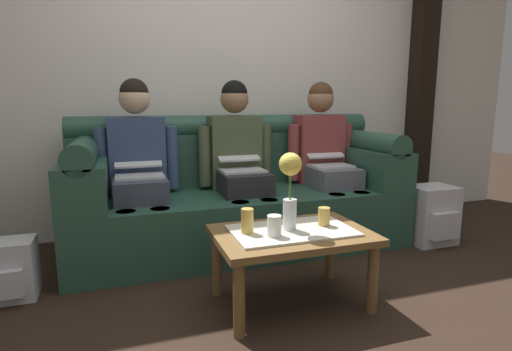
% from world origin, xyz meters
% --- Properties ---
extents(ground_plane, '(14.00, 14.00, 0.00)m').
position_xyz_m(ground_plane, '(0.00, 0.00, 0.00)').
color(ground_plane, black).
extents(back_wall_patterned, '(6.00, 0.12, 2.90)m').
position_xyz_m(back_wall_patterned, '(0.00, 1.70, 1.45)').
color(back_wall_patterned, silver).
rests_on(back_wall_patterned, ground_plane).
extents(timber_pillar, '(0.20, 0.20, 2.90)m').
position_xyz_m(timber_pillar, '(1.94, 1.58, 1.45)').
color(timber_pillar, black).
rests_on(timber_pillar, ground_plane).
extents(couch, '(2.38, 0.88, 0.96)m').
position_xyz_m(couch, '(0.00, 1.17, 0.37)').
color(couch, '#234738').
rests_on(couch, ground_plane).
extents(person_left, '(0.56, 0.67, 1.22)m').
position_xyz_m(person_left, '(-0.71, 1.17, 0.66)').
color(person_left, '#383D4C').
rests_on(person_left, ground_plane).
extents(person_middle, '(0.56, 0.67, 1.22)m').
position_xyz_m(person_middle, '(0.00, 1.17, 0.66)').
color(person_middle, '#232326').
rests_on(person_middle, ground_plane).
extents(person_right, '(0.56, 0.67, 1.22)m').
position_xyz_m(person_right, '(0.71, 1.17, 0.66)').
color(person_right, '#595B66').
rests_on(person_right, ground_plane).
extents(coffee_table, '(0.80, 0.54, 0.41)m').
position_xyz_m(coffee_table, '(0.00, 0.17, 0.34)').
color(coffee_table, brown).
rests_on(coffee_table, ground_plane).
extents(flower_vase, '(0.12, 0.12, 0.40)m').
position_xyz_m(flower_vase, '(-0.01, 0.17, 0.66)').
color(flower_vase, silver).
rests_on(flower_vase, coffee_table).
extents(cup_near_left, '(0.07, 0.07, 0.10)m').
position_xyz_m(cup_near_left, '(-0.12, 0.11, 0.46)').
color(cup_near_left, white).
rests_on(cup_near_left, coffee_table).
extents(cup_near_right, '(0.06, 0.06, 0.10)m').
position_xyz_m(cup_near_right, '(0.19, 0.18, 0.46)').
color(cup_near_right, gold).
rests_on(cup_near_right, coffee_table).
extents(cup_far_center, '(0.06, 0.06, 0.13)m').
position_xyz_m(cup_far_center, '(-0.24, 0.19, 0.47)').
color(cup_far_center, gold).
rests_on(cup_far_center, coffee_table).
extents(backpack_right, '(0.34, 0.31, 0.44)m').
position_xyz_m(backpack_right, '(1.39, 0.71, 0.22)').
color(backpack_right, '#B7B7BC').
rests_on(backpack_right, ground_plane).
extents(backpack_left, '(0.30, 0.25, 0.33)m').
position_xyz_m(backpack_left, '(-1.44, 0.70, 0.16)').
color(backpack_left, '#B7B7BC').
rests_on(backpack_left, ground_plane).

